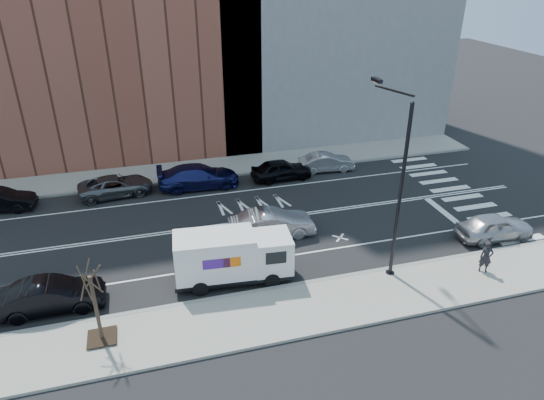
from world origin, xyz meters
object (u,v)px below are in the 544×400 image
fedex_van (232,256)px  pedestrian (486,257)px  driving_sedan (272,224)px  near_parked_front (495,227)px

fedex_van → pedestrian: fedex_van is taller
driving_sedan → fedex_van: bearing=141.0°
pedestrian → near_parked_front: bearing=70.3°
driving_sedan → near_parked_front: driving_sedan is taller
near_parked_front → pedestrian: bearing=137.6°
driving_sedan → near_parked_front: 12.78m
fedex_van → driving_sedan: size_ratio=1.22×
driving_sedan → near_parked_front: (12.23, -3.69, -0.05)m
fedex_van → driving_sedan: bearing=54.5°
fedex_van → near_parked_front: 15.28m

